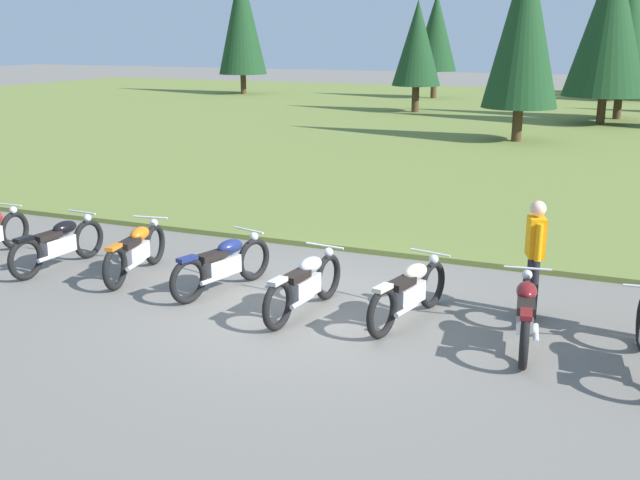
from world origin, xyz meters
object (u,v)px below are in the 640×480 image
Objects in this scene: motorcycle_silver at (305,284)px; motorcycle_cream at (409,292)px; motorcycle_navy at (223,264)px; rider_checking_bike at (535,251)px; motorcycle_maroon at (525,313)px; motorcycle_orange at (136,250)px; motorcycle_black at (59,243)px.

motorcycle_cream is (1.46, 0.27, 0.00)m from motorcycle_silver.
motorcycle_navy is 1.23× the size of rider_checking_bike.
motorcycle_orange is at bearing 175.96° from motorcycle_maroon.
motorcycle_silver is 1.00× the size of motorcycle_maroon.
motorcycle_navy is 3.02m from motorcycle_cream.
motorcycle_black is at bearing -173.89° from motorcycle_orange.
motorcycle_orange is 1.02× the size of motorcycle_navy.
motorcycle_orange is 4.72m from motorcycle_cream.
motorcycle_maroon is at bearing -4.04° from motorcycle_orange.
motorcycle_silver is 3.06m from motorcycle_maroon.
motorcycle_black is at bearing 176.00° from motorcycle_silver.
motorcycle_black is 4.74m from motorcycle_silver.
motorcycle_maroon is (1.60, -0.23, 0.00)m from motorcycle_cream.
motorcycle_navy is 0.99× the size of motorcycle_cream.
motorcycle_navy is 1.61m from motorcycle_silver.
motorcycle_black is 1.01× the size of motorcycle_orange.
motorcycle_cream is at bearing -2.26° from motorcycle_navy.
motorcycle_orange is 3.29m from motorcycle_silver.
motorcycle_silver is at bearing -158.67° from rider_checking_bike.
motorcycle_orange is (1.47, 0.16, 0.00)m from motorcycle_black.
motorcycle_navy is (1.70, -0.10, 0.00)m from motorcycle_orange.
motorcycle_cream is 1.61m from motorcycle_maroon.
motorcycle_orange is at bearing 171.47° from motorcycle_silver.
motorcycle_maroon is at bearing 0.80° from motorcycle_silver.
motorcycle_maroon is 1.24m from rider_checking_bike.
motorcycle_maroon is (3.06, 0.04, 0.00)m from motorcycle_silver.
rider_checking_bike is (4.55, 0.78, 0.51)m from motorcycle_navy.
motorcycle_orange and motorcycle_maroon have the same top height.
motorcycle_navy is 0.98× the size of motorcycle_silver.
rider_checking_bike is (-0.07, 1.12, 0.51)m from motorcycle_maroon.
motorcycle_silver and motorcycle_maroon have the same top height.
motorcycle_cream is (6.18, -0.06, 0.00)m from motorcycle_black.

